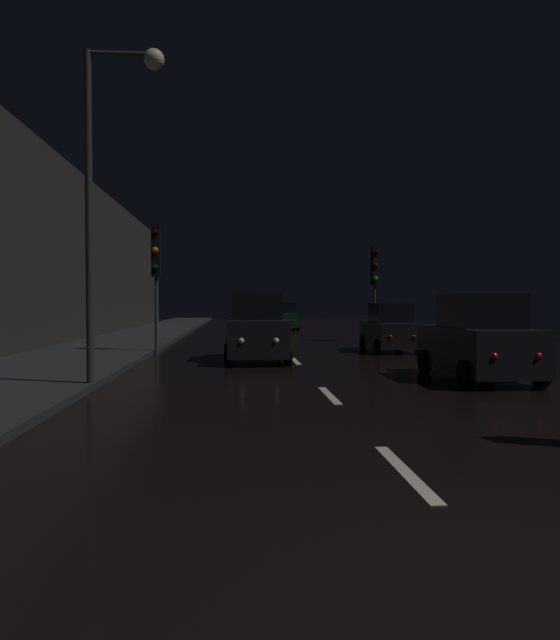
% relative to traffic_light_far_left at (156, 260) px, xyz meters
% --- Properties ---
extents(ground, '(26.65, 84.00, 0.02)m').
position_rel_traffic_light_far_left_xyz_m(ground, '(4.83, 6.20, -3.45)').
color(ground, black).
extents(sidewalk_left, '(4.40, 84.00, 0.15)m').
position_rel_traffic_light_far_left_xyz_m(sidewalk_left, '(-2.30, 6.20, -3.36)').
color(sidewalk_left, '#28282B').
rests_on(sidewalk_left, ground).
extents(building_facade_left, '(0.80, 63.00, 8.14)m').
position_rel_traffic_light_far_left_xyz_m(building_facade_left, '(-4.90, 2.70, 0.63)').
color(building_facade_left, '#2D2B28').
rests_on(building_facade_left, ground).
extents(lane_centerline, '(0.16, 29.11, 0.01)m').
position_rel_traffic_light_far_left_xyz_m(lane_centerline, '(4.83, -2.02, -3.43)').
color(lane_centerline, beige).
rests_on(lane_centerline, ground).
extents(traffic_light_far_left, '(0.31, 0.46, 4.74)m').
position_rel_traffic_light_far_left_xyz_m(traffic_light_far_left, '(0.00, 0.00, 0.00)').
color(traffic_light_far_left, '#38383A').
rests_on(traffic_light_far_left, ground).
extents(traffic_light_far_right, '(0.34, 0.47, 4.66)m').
position_rel_traffic_light_far_left_xyz_m(traffic_light_far_right, '(9.65, 6.64, -0.07)').
color(traffic_light_far_right, '#38383A').
rests_on(traffic_light_far_right, ground).
extents(streetlamp_overhead, '(1.70, 0.44, 7.32)m').
position_rel_traffic_light_far_left_xyz_m(streetlamp_overhead, '(0.25, -8.76, 1.40)').
color(streetlamp_overhead, '#2D2D30').
rests_on(streetlamp_overhead, ground).
extents(car_approaching_headlights, '(2.02, 4.37, 2.20)m').
position_rel_traffic_light_far_left_xyz_m(car_approaching_headlights, '(3.58, -2.56, -2.43)').
color(car_approaching_headlights, black).
rests_on(car_approaching_headlights, ground).
extents(car_parked_right_far, '(1.71, 3.71, 1.87)m').
position_rel_traffic_light_far_left_xyz_m(car_parked_right_far, '(8.85, 0.73, -2.58)').
color(car_parked_right_far, black).
rests_on(car_parked_right_far, ground).
extents(car_distant_taillights, '(1.76, 3.81, 1.92)m').
position_rel_traffic_light_far_left_xyz_m(car_distant_taillights, '(6.31, 19.72, -2.56)').
color(car_distant_taillights, '#0F3819').
rests_on(car_distant_taillights, ground).
extents(car_parked_right_near, '(1.92, 4.16, 2.10)m').
position_rel_traffic_light_far_left_xyz_m(car_parked_right_near, '(8.85, -7.69, -2.48)').
color(car_parked_right_near, black).
rests_on(car_parked_right_near, ground).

